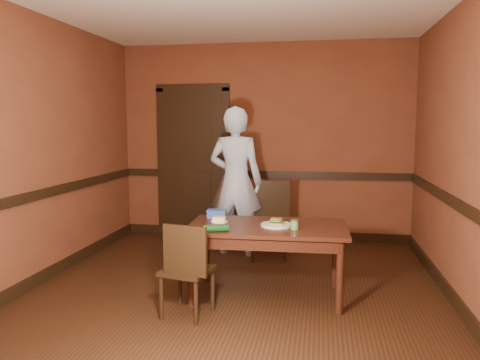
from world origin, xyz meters
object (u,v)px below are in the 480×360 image
(dining_table, at_px, (267,261))
(sandwich_plate, at_px, (276,224))
(person, at_px, (236,181))
(food_tub, at_px, (217,214))
(cheese_saucer, at_px, (219,220))
(chair_far, at_px, (268,220))
(chair_near, at_px, (187,269))
(sauce_jar, at_px, (295,225))

(dining_table, bearing_deg, sandwich_plate, -12.96)
(person, height_order, food_tub, person)
(dining_table, bearing_deg, cheese_saucer, 170.94)
(dining_table, xyz_separation_m, food_tub, (-0.53, 0.26, 0.38))
(cheese_saucer, relative_size, food_tub, 0.82)
(dining_table, height_order, cheese_saucer, cheese_saucer)
(chair_far, height_order, sandwich_plate, chair_far)
(chair_near, distance_m, cheese_saucer, 0.69)
(sauce_jar, relative_size, cheese_saucer, 0.53)
(chair_far, bearing_deg, cheese_saucer, -114.71)
(chair_far, height_order, cheese_saucer, chair_far)
(chair_near, height_order, cheese_saucer, chair_near)
(person, distance_m, food_tub, 1.13)
(chair_far, xyz_separation_m, person, (-0.42, 0.13, 0.45))
(person, bearing_deg, sandwich_plate, 121.20)
(cheese_saucer, bearing_deg, sauce_jar, -14.12)
(chair_near, xyz_separation_m, sauce_jar, (0.87, 0.42, 0.32))
(dining_table, bearing_deg, food_tub, 152.23)
(dining_table, distance_m, sauce_jar, 0.48)
(person, height_order, cheese_saucer, person)
(sandwich_plate, bearing_deg, chair_far, 99.85)
(chair_near, relative_size, sauce_jar, 9.56)
(food_tub, bearing_deg, chair_near, -98.92)
(dining_table, height_order, food_tub, food_tub)
(dining_table, relative_size, food_tub, 7.36)
(person, distance_m, sauce_jar, 1.71)
(sandwich_plate, distance_m, sauce_jar, 0.20)
(chair_near, relative_size, sandwich_plate, 2.83)
(chair_near, height_order, sandwich_plate, chair_near)
(sandwich_plate, bearing_deg, sauce_jar, -31.81)
(chair_near, xyz_separation_m, food_tub, (0.07, 0.80, 0.31))
(sandwich_plate, distance_m, cheese_saucer, 0.56)
(dining_table, bearing_deg, sauce_jar, -27.47)
(dining_table, relative_size, cheese_saucer, 9.00)
(dining_table, distance_m, food_tub, 0.70)
(dining_table, distance_m, sandwich_plate, 0.37)
(dining_table, height_order, chair_near, chair_near)
(dining_table, height_order, person, person)
(dining_table, relative_size, sauce_jar, 17.09)
(food_tub, bearing_deg, chair_far, 64.25)
(sandwich_plate, relative_size, food_tub, 1.45)
(dining_table, xyz_separation_m, person, (-0.55, 1.38, 0.57))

